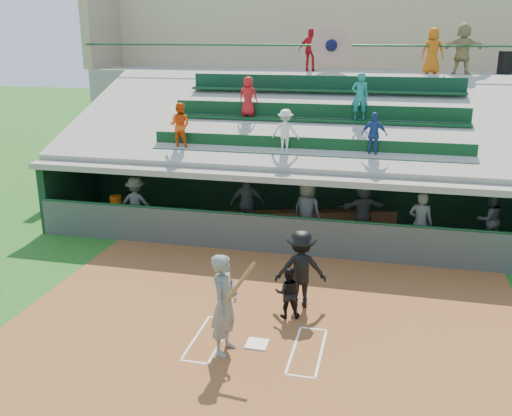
% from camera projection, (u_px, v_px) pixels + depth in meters
% --- Properties ---
extents(ground, '(100.00, 100.00, 0.00)m').
position_uv_depth(ground, '(257.00, 345.00, 11.51)').
color(ground, '#1C5517').
rests_on(ground, ground).
extents(dirt_slab, '(11.00, 9.00, 0.02)m').
position_uv_depth(dirt_slab, '(262.00, 333.00, 11.97)').
color(dirt_slab, brown).
rests_on(dirt_slab, ground).
extents(home_plate, '(0.43, 0.43, 0.03)m').
position_uv_depth(home_plate, '(257.00, 344.00, 11.50)').
color(home_plate, white).
rests_on(home_plate, dirt_slab).
extents(batters_box_chalk, '(2.65, 1.85, 0.01)m').
position_uv_depth(batters_box_chalk, '(257.00, 344.00, 11.50)').
color(batters_box_chalk, silver).
rests_on(batters_box_chalk, dirt_slab).
extents(dugout_floor, '(16.00, 3.50, 0.04)m').
position_uv_depth(dugout_floor, '(306.00, 234.00, 17.78)').
color(dugout_floor, gray).
rests_on(dugout_floor, ground).
extents(concourse_slab, '(20.00, 3.00, 4.60)m').
position_uv_depth(concourse_slab, '(332.00, 128.00, 23.39)').
color(concourse_slab, gray).
rests_on(concourse_slab, ground).
extents(grandstand, '(20.40, 10.40, 7.80)m').
position_uv_depth(grandstand, '(323.00, 142.00, 20.62)').
color(grandstand, '#464B46').
rests_on(grandstand, ground).
extents(batter_at_plate, '(0.92, 0.82, 2.04)m').
position_uv_depth(batter_at_plate, '(225.00, 304.00, 10.97)').
color(batter_at_plate, '#5F625C').
rests_on(batter_at_plate, dirt_slab).
extents(catcher, '(0.64, 0.55, 1.16)m').
position_uv_depth(catcher, '(288.00, 293.00, 12.48)').
color(catcher, black).
rests_on(catcher, dirt_slab).
extents(home_umpire, '(1.30, 0.92, 1.82)m').
position_uv_depth(home_umpire, '(301.00, 269.00, 12.90)').
color(home_umpire, black).
rests_on(home_umpire, dirt_slab).
extents(dugout_bench, '(13.87, 4.44, 0.43)m').
position_uv_depth(dugout_bench, '(319.00, 217.00, 18.70)').
color(dugout_bench, '#955D36').
rests_on(dugout_bench, dugout_floor).
extents(white_table, '(0.87, 0.77, 0.63)m').
position_uv_depth(white_table, '(115.00, 217.00, 18.43)').
color(white_table, white).
rests_on(white_table, dugout_floor).
extents(water_cooler, '(0.37, 0.37, 0.37)m').
position_uv_depth(water_cooler, '(116.00, 201.00, 18.32)').
color(water_cooler, orange).
rests_on(water_cooler, white_table).
extents(dugout_player_a, '(1.17, 0.76, 1.70)m').
position_uv_depth(dugout_player_a, '(136.00, 203.00, 17.98)').
color(dugout_player_a, '#595B56').
rests_on(dugout_player_a, dugout_floor).
extents(dugout_player_b, '(1.14, 0.69, 1.81)m').
position_uv_depth(dugout_player_b, '(247.00, 203.00, 17.81)').
color(dugout_player_b, '#51534E').
rests_on(dugout_player_b, dugout_floor).
extents(dugout_player_c, '(1.11, 0.96, 1.91)m').
position_uv_depth(dugout_player_c, '(307.00, 211.00, 16.89)').
color(dugout_player_c, '#545752').
rests_on(dugout_player_c, dugout_floor).
extents(dugout_player_d, '(1.63, 1.06, 1.68)m').
position_uv_depth(dugout_player_d, '(363.00, 209.00, 17.48)').
color(dugout_player_d, '#61645E').
rests_on(dugout_player_d, dugout_floor).
extents(dugout_player_e, '(0.72, 0.53, 1.81)m').
position_uv_depth(dugout_player_e, '(420.00, 223.00, 15.94)').
color(dugout_player_e, '#60625D').
rests_on(dugout_player_e, dugout_floor).
extents(dugout_player_f, '(0.97, 0.88, 1.63)m').
position_uv_depth(dugout_player_f, '(489.00, 219.00, 16.57)').
color(dugout_player_f, '#575A55').
rests_on(dugout_player_f, dugout_floor).
extents(trash_bin, '(0.54, 0.54, 0.81)m').
position_uv_depth(trash_bin, '(506.00, 63.00, 20.71)').
color(trash_bin, black).
rests_on(trash_bin, concourse_slab).
extents(concourse_staff_a, '(0.98, 0.48, 1.62)m').
position_uv_depth(concourse_staff_a, '(311.00, 50.00, 22.10)').
color(concourse_staff_a, red).
rests_on(concourse_staff_a, concourse_slab).
extents(concourse_staff_b, '(0.89, 0.68, 1.63)m').
position_uv_depth(concourse_staff_b, '(433.00, 51.00, 20.36)').
color(concourse_staff_b, '#C7570B').
rests_on(concourse_staff_b, concourse_slab).
extents(concourse_staff_c, '(1.74, 0.86, 1.79)m').
position_uv_depth(concourse_staff_c, '(463.00, 49.00, 20.49)').
color(concourse_staff_c, tan).
rests_on(concourse_staff_c, concourse_slab).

